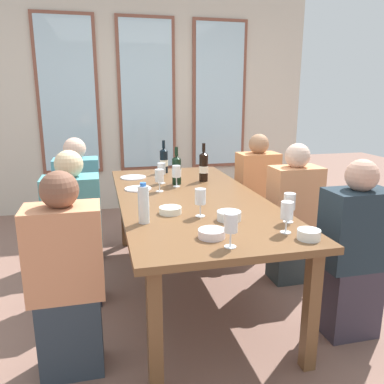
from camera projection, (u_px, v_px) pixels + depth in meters
name	position (u px, v px, depth m)	size (l,w,h in m)	color
ground_plane	(190.00, 288.00, 3.02)	(12.00, 12.00, 0.00)	#835E50
back_wall_with_windows	(147.00, 96.00, 4.90)	(4.23, 0.10, 2.90)	beige
dining_table	(190.00, 205.00, 2.86)	(1.03, 2.24, 0.74)	brown
white_plate_0	(138.00, 189.00, 3.05)	(0.21, 0.21, 0.01)	white
white_plate_1	(133.00, 177.00, 3.47)	(0.23, 0.23, 0.01)	white
wine_bottle_0	(164.00, 161.00, 3.67)	(0.08, 0.08, 0.31)	black
wine_bottle_1	(204.00, 167.00, 3.31)	(0.08, 0.08, 0.33)	black
wine_bottle_2	(177.00, 170.00, 3.20)	(0.08, 0.08, 0.31)	black
tasting_bowl_0	(170.00, 210.00, 2.43)	(0.14, 0.14, 0.04)	white
tasting_bowl_1	(309.00, 234.00, 2.00)	(0.12, 0.12, 0.05)	white
tasting_bowl_2	(229.00, 216.00, 2.30)	(0.14, 0.14, 0.05)	white
tasting_bowl_3	(212.00, 234.00, 2.02)	(0.14, 0.14, 0.04)	white
water_bottle	(144.00, 204.00, 2.23)	(0.06, 0.06, 0.24)	white
wine_glass_0	(159.00, 177.00, 2.96)	(0.07, 0.07, 0.17)	white
wine_glass_1	(200.00, 198.00, 2.35)	(0.07, 0.07, 0.17)	white
wine_glass_2	(287.00, 212.00, 2.07)	(0.07, 0.07, 0.17)	white
wine_glass_3	(176.00, 172.00, 3.12)	(0.07, 0.07, 0.17)	white
wine_glass_4	(231.00, 224.00, 1.87)	(0.07, 0.07, 0.17)	white
wine_glass_5	(162.00, 170.00, 3.23)	(0.07, 0.07, 0.17)	white
wine_glass_6	(289.00, 202.00, 2.24)	(0.07, 0.07, 0.17)	white
seated_person_0	(79.00, 204.00, 3.44)	(0.38, 0.24, 1.11)	#2A2A3A
seated_person_1	(257.00, 194.00, 3.75)	(0.38, 0.24, 1.11)	#2D292C
seated_person_2	(74.00, 233.00, 2.70)	(0.38, 0.24, 1.11)	#24232D
seated_person_3	(293.00, 217.00, 3.05)	(0.38, 0.24, 1.11)	#2B3436
seated_person_4	(67.00, 281.00, 2.01)	(0.38, 0.24, 1.11)	#2E3843
seated_person_5	(353.00, 255.00, 2.35)	(0.38, 0.24, 1.11)	#39313D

